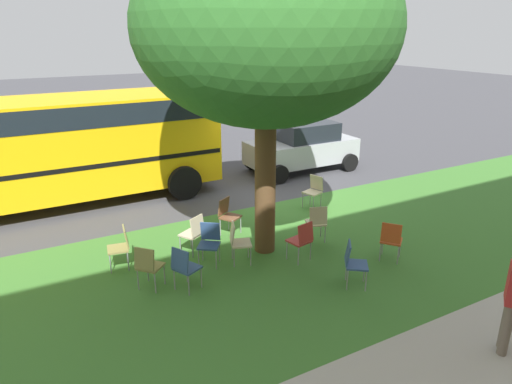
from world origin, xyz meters
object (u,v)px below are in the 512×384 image
Objects in this scene: chair_2 at (121,245)px; chair_11 at (314,189)px; chair_3 at (391,238)px; chair_9 at (194,231)px; chair_8 at (317,221)px; pedestrian_0 at (512,298)px; street_tree at (266,29)px; chair_7 at (353,261)px; chair_6 at (148,264)px; parked_car at (303,146)px; chair_0 at (184,266)px; chair_5 at (228,213)px; chair_4 at (209,241)px; school_bus at (17,146)px; chair_10 at (302,238)px; chair_1 at (238,240)px.

chair_2 is 5.43m from chair_11.
chair_9 is (3.44, -2.28, 0.00)m from chair_3.
pedestrian_0 is (-0.24, 4.44, 0.41)m from chair_8.
chair_9 is 1.00× the size of chair_11.
street_tree is 7.36× the size of chair_7.
parked_car reaches higher than chair_6.
chair_0 is 1.00× the size of chair_5.
chair_0 is 3.12m from chair_7.
chair_0 is at bearing -25.46° from chair_7.
parked_car is at bearing -119.02° from chair_11.
chair_3 is 3.74m from chair_4.
chair_4 and chair_9 have the same top height.
chair_2 is at bearing 108.15° from school_bus.
chair_3 is at bearing 164.25° from chair_6.
street_tree reaches higher than school_bus.
parked_car is (-2.09, -6.33, 0.32)m from chair_3.
chair_5 is 0.08× the size of school_bus.
chair_3 is 1.69m from chair_8.
chair_2 is 3.66m from chair_10.
chair_11 is at bearing -97.05° from chair_3.
chair_7 is 0.52× the size of pedestrian_0.
chair_3 and chair_7 have the same top height.
chair_6 is 0.24× the size of parked_car.
street_tree is at bearing -72.54° from pedestrian_0.
school_bus is 6.15× the size of pedestrian_0.
chair_5 is at bearing -133.23° from chair_0.
chair_4 and chair_5 have the same top height.
chair_2 is 1.00× the size of chair_5.
chair_1 is 1.00× the size of chair_9.
chair_9 is at bearing -61.12° from pedestrian_0.
chair_4 is at bearing 101.59° from chair_9.
parked_car is at bearing -139.56° from chair_4.
chair_5 is (-2.58, -0.46, 0.00)m from chair_2.
chair_2 and chair_11 have the same top height.
chair_1 and chair_9 have the same top height.
street_tree is at bearing -160.57° from chair_0.
school_bus is at bearing -56.99° from chair_9.
chair_7 is 2.71m from pedestrian_0.
chair_8 is 2.76m from chair_9.
chair_8 is 4.47m from pedestrian_0.
chair_5 is (-0.96, -1.14, 0.00)m from chair_4.
chair_8 is at bearing 59.14° from parked_car.
chair_8 is at bearing -178.92° from chair_1.
chair_9 is (0.12, -0.57, 0.00)m from chair_4.
chair_6 is 0.52× the size of pedestrian_0.
chair_1 is 1.00× the size of chair_6.
chair_3 is 9.48m from school_bus.
chair_8 is 0.08× the size of school_bus.
street_tree is at bearing -71.62° from chair_7.
pedestrian_0 is at bearing 118.88° from chair_9.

